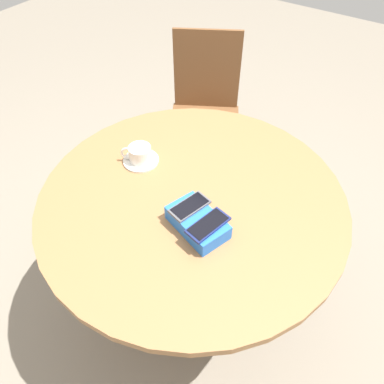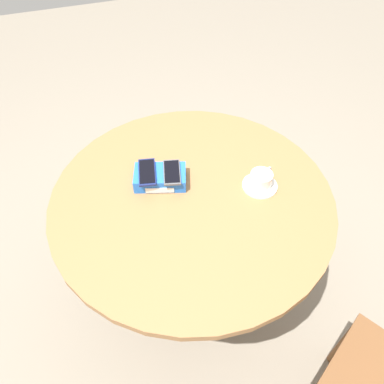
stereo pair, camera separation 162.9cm
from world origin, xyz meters
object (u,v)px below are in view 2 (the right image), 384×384
round_table (192,216)px  phone_box (160,177)px  saucer (260,186)px  coffee_cup (261,179)px  phone_gray (172,172)px  phone_navy (147,172)px

round_table → phone_box: size_ratio=4.81×
saucer → coffee_cup: size_ratio=1.26×
saucer → coffee_cup: (0.00, 0.00, 0.03)m
phone_gray → saucer: phone_gray is taller
phone_gray → saucer: (0.31, -0.13, -0.06)m
round_table → phone_navy: (-0.14, 0.12, 0.18)m
round_table → saucer: (0.26, -0.04, 0.13)m
phone_navy → saucer: size_ratio=1.12×
phone_box → saucer: 0.39m
phone_box → phone_navy: bearing=165.5°
phone_navy → coffee_cup: bearing=-21.2°
round_table → saucer: saucer is taller
coffee_cup → round_table: bearing=171.6°
saucer → phone_navy: bearing=158.5°
phone_gray → phone_box: bearing=156.2°
round_table → phone_box: phone_box is taller
saucer → coffee_cup: coffee_cup is taller
round_table → coffee_cup: 0.31m
phone_box → phone_gray: bearing=-23.8°
saucer → coffee_cup: bearing=31.3°
phone_box → coffee_cup: bearing=-22.1°
round_table → phone_gray: phone_gray is taller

